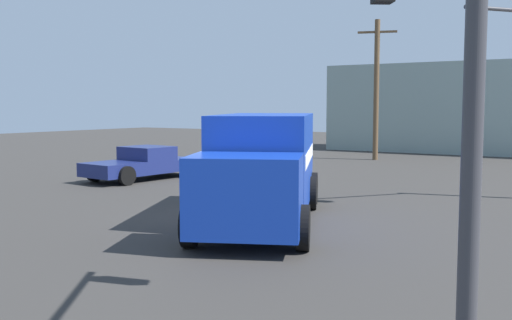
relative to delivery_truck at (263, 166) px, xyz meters
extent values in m
plane|color=#33302D|center=(-1.15, 0.14, -1.49)|extent=(100.00, 100.00, 0.00)
cube|color=#1438AD|center=(-0.30, 0.64, 0.12)|extent=(4.58, 6.18, 2.51)
cube|color=#1438AD|center=(1.37, -2.94, -0.29)|extent=(2.98, 2.74, 1.70)
cube|color=black|center=(1.73, -3.71, 0.05)|extent=(1.86, 0.92, 0.88)
cube|color=#B2B2B7|center=(-1.46, 3.13, -1.30)|extent=(2.17, 1.15, 0.21)
cube|color=white|center=(0.80, 1.15, 0.24)|extent=(2.04, 4.34, 0.36)
cube|color=white|center=(-1.40, 0.13, 0.24)|extent=(2.04, 4.34, 0.36)
cylinder|color=black|center=(2.47, -2.37, -0.99)|extent=(0.68, 1.02, 1.00)
cylinder|color=black|center=(0.22, -3.41, -0.99)|extent=(0.68, 1.02, 1.00)
cylinder|color=black|center=(0.30, 2.30, -0.99)|extent=(0.68, 1.02, 1.00)
cylinder|color=black|center=(-1.95, 1.25, -0.99)|extent=(0.68, 1.02, 1.00)
cylinder|color=black|center=(-0.15, 3.25, -0.99)|extent=(0.68, 1.02, 1.00)
cylinder|color=black|center=(-2.39, 2.20, -0.99)|extent=(0.68, 1.02, 1.00)
cylinder|color=#38383D|center=(7.04, -7.60, 1.54)|extent=(0.20, 0.20, 6.07)
cylinder|color=#38383D|center=(4.23, 4.97, 4.36)|extent=(0.03, 0.03, 0.25)
cube|color=black|center=(4.23, 4.97, 3.76)|extent=(0.42, 0.42, 0.95)
sphere|color=red|center=(4.09, 5.07, 4.08)|extent=(0.20, 0.20, 0.20)
sphere|color=#EFA314|center=(4.09, 5.07, 3.77)|extent=(0.20, 0.20, 0.20)
sphere|color=#19CC4C|center=(4.09, 5.07, 3.46)|extent=(0.20, 0.20, 0.20)
cube|color=navy|center=(-8.92, 6.89, -0.96)|extent=(2.08, 1.68, 0.50)
cube|color=navy|center=(-9.08, 5.30, -0.66)|extent=(2.10, 1.88, 1.10)
cube|color=black|center=(-9.08, 5.30, -0.37)|extent=(1.92, 1.59, 0.48)
cube|color=navy|center=(-9.25, 3.46, -0.94)|extent=(2.13, 2.18, 0.55)
cylinder|color=black|center=(-9.94, 6.86, -1.11)|extent=(0.31, 0.78, 0.76)
cylinder|color=black|center=(-7.94, 6.67, -1.11)|extent=(0.31, 0.78, 0.76)
cylinder|color=black|center=(-10.26, 3.44, -1.11)|extent=(0.31, 0.78, 0.76)
cylinder|color=black|center=(-8.26, 3.25, -1.11)|extent=(0.31, 0.78, 0.76)
cylinder|color=brown|center=(-4.15, 18.99, 2.49)|extent=(0.30, 0.30, 7.96)
cube|color=brown|center=(-4.15, 18.99, 5.77)|extent=(2.13, 0.78, 0.12)
cube|color=gray|center=(-1.23, 27.84, 1.46)|extent=(17.70, 6.00, 5.90)
camera|label=1|loc=(8.34, -13.49, 1.61)|focal=41.76mm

